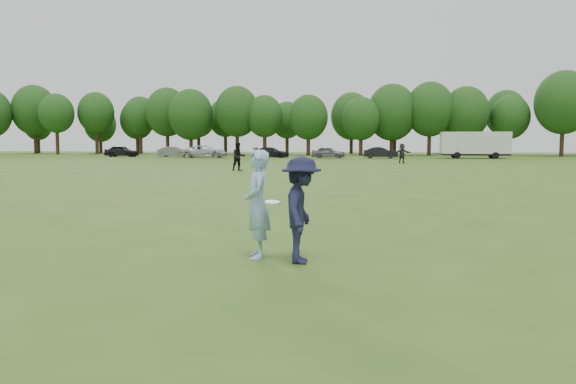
# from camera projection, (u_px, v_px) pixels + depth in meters

# --- Properties ---
(ground) EXTENTS (200.00, 200.00, 0.00)m
(ground) POSITION_uv_depth(u_px,v_px,m) (326.00, 261.00, 9.67)
(ground) COLOR #2F5818
(ground) RESTS_ON ground
(thrower) EXTENTS (0.64, 0.80, 1.91)m
(thrower) POSITION_uv_depth(u_px,v_px,m) (257.00, 204.00, 9.86)
(thrower) COLOR #92B6E1
(thrower) RESTS_ON ground
(defender) EXTENTS (0.71, 1.19, 1.81)m
(defender) POSITION_uv_depth(u_px,v_px,m) (301.00, 210.00, 9.45)
(defender) COLOR #181B36
(defender) RESTS_ON ground
(player_far_a) EXTENTS (1.22, 1.15, 1.99)m
(player_far_a) POSITION_uv_depth(u_px,v_px,m) (239.00, 157.00, 39.33)
(player_far_a) COLOR black
(player_far_a) RESTS_ON ground
(player_far_d) EXTENTS (1.78, 1.36, 1.88)m
(player_far_d) POSITION_uv_depth(u_px,v_px,m) (402.00, 153.00, 52.67)
(player_far_d) COLOR #2A2A2A
(player_far_d) RESTS_ON ground
(car_a) EXTENTS (4.57, 2.10, 1.52)m
(car_a) POSITION_uv_depth(u_px,v_px,m) (122.00, 151.00, 74.77)
(car_a) COLOR black
(car_a) RESTS_ON ground
(car_b) EXTENTS (4.18, 1.51, 1.37)m
(car_b) POSITION_uv_depth(u_px,v_px,m) (174.00, 152.00, 74.09)
(car_b) COLOR slate
(car_b) RESTS_ON ground
(car_c) EXTENTS (5.83, 3.13, 1.56)m
(car_c) POSITION_uv_depth(u_px,v_px,m) (205.00, 152.00, 70.42)
(car_c) COLOR silver
(car_c) RESTS_ON ground
(car_d) EXTENTS (4.71, 2.32, 1.32)m
(car_d) POSITION_uv_depth(u_px,v_px,m) (271.00, 152.00, 71.23)
(car_d) COLOR black
(car_d) RESTS_ON ground
(car_e) EXTENTS (4.15, 1.76, 1.40)m
(car_e) POSITION_uv_depth(u_px,v_px,m) (328.00, 153.00, 68.79)
(car_e) COLOR slate
(car_e) RESTS_ON ground
(car_f) EXTENTS (4.24, 1.67, 1.38)m
(car_f) POSITION_uv_depth(u_px,v_px,m) (381.00, 153.00, 68.21)
(car_f) COLOR black
(car_f) RESTS_ON ground
(disc_in_play) EXTENTS (0.30, 0.29, 0.07)m
(disc_in_play) POSITION_uv_depth(u_px,v_px,m) (273.00, 202.00, 9.55)
(disc_in_play) COLOR white
(disc_in_play) RESTS_ON ground
(cargo_trailer) EXTENTS (9.00, 2.75, 3.20)m
(cargo_trailer) POSITION_uv_depth(u_px,v_px,m) (475.00, 144.00, 67.54)
(cargo_trailer) COLOR silver
(cargo_trailer) RESTS_ON ground
(treeline) EXTENTS (130.35, 18.39, 11.74)m
(treeline) POSITION_uv_depth(u_px,v_px,m) (392.00, 113.00, 84.29)
(treeline) COLOR #332114
(treeline) RESTS_ON ground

